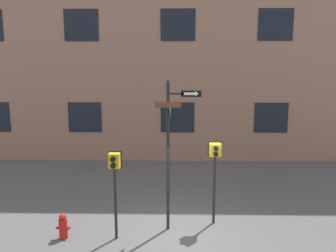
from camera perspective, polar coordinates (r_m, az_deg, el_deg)
The scene contains 6 objects.
ground_plane at distance 9.90m, azimuth 2.05°, elevation -18.20°, with size 60.00×60.00×0.00m, color #515154.
building_facade at distance 17.20m, azimuth 1.73°, elevation 17.05°, with size 24.00×0.63×13.84m.
street_sign_pole at distance 9.29m, azimuth 0.49°, elevation -3.15°, with size 1.28×0.97×4.35m.
pedestrian_signal_left at distance 9.01m, azimuth -9.27°, elevation -7.87°, with size 0.35×0.40×2.47m.
pedestrian_signal_right at distance 9.90m, azimuth 8.16°, elevation -5.86°, with size 0.40×0.40×2.53m.
fire_hydrant at distance 9.94m, azimuth -17.79°, elevation -16.32°, with size 0.39×0.23×0.72m.
Camera 1 is at (-0.16, -8.80, 4.54)m, focal length 35.00 mm.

